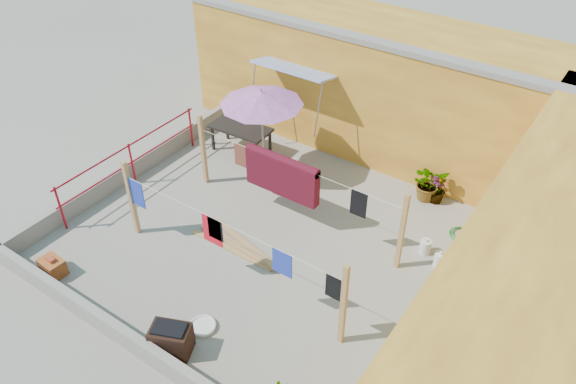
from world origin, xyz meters
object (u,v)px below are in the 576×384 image
Objects in this scene: outdoor_table at (241,129)px; water_jug_a at (440,260)px; brick_stack at (53,267)px; plant_back_a at (429,183)px; water_jug_b at (425,247)px; brazier at (171,339)px; white_basin at (203,326)px; patio_umbrella at (261,98)px; green_hose at (461,234)px.

water_jug_a is at bearing -10.09° from outdoor_table.
plant_back_a is (5.02, 6.40, 0.25)m from brick_stack.
brazier is at bearing -118.49° from water_jug_b.
brazier reaches higher than brick_stack.
brick_stack is 3.35m from white_basin.
outdoor_table reaches higher than water_jug_b.
patio_umbrella is 1.47× the size of outdoor_table.
white_basin is 0.97× the size of green_hose.
brazier reaches higher than water_jug_b.
brick_stack is 8.13m from plant_back_a.
brazier is at bearing -98.30° from white_basin.
outdoor_table is 4.35× the size of water_jug_b.
plant_back_a is at bearing 112.42° from water_jug_b.
water_jug_b is at bearing 61.51° from brazier.
water_jug_b is 1.04m from green_hose.
brazier is at bearing -70.12° from patio_umbrella.
patio_umbrella is 5.20m from white_basin.
green_hose is (2.96, 5.62, -0.26)m from brazier.
brazier reaches higher than water_jug_a.
patio_umbrella is 6.39× the size of water_jug_b.
brick_stack is 7.39m from water_jug_b.
water_jug_b is (4.36, -0.37, -1.89)m from patio_umbrella.
patio_umbrella reaches higher than brick_stack.
water_jug_a is (2.92, 4.49, -0.13)m from brazier.
white_basin is at bearing -119.97° from green_hose.
patio_umbrella is 1.82m from outdoor_table.
white_basin is at bearing 11.13° from brick_stack.
brazier is 2.14× the size of water_jug_a.
brazier is 5.36m from water_jug_a.
water_jug_b is at bearing 39.24° from brick_stack.
brazier is 1.55× the size of green_hose.
water_jug_b is at bearing 154.25° from water_jug_a.
green_hose is at bearing 65.74° from water_jug_b.
plant_back_a is (3.65, 1.35, -1.62)m from patio_umbrella.
patio_umbrella is 4.77m from water_jug_b.
brazier is 2.16× the size of water_jug_b.
brick_stack reaches higher than water_jug_b.
brazier is 6.36m from green_hose.
water_jug_b is at bearing -114.26° from green_hose.
outdoor_table is 4.80m from plant_back_a.
brazier is 0.70m from white_basin.
water_jug_a is (4.75, -0.56, -1.89)m from patio_umbrella.
water_jug_a reaches higher than green_hose.
plant_back_a is at bearing 10.51° from outdoor_table.
patio_umbrella is 4.60× the size of green_hose.
green_hose is (4.79, 0.57, -2.02)m from patio_umbrella.
brick_stack is 8.33m from green_hose.
plant_back_a is (1.83, 6.40, 0.14)m from brazier.
plant_back_a reaches higher than white_basin.
outdoor_table is at bearing 121.45° from white_basin.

